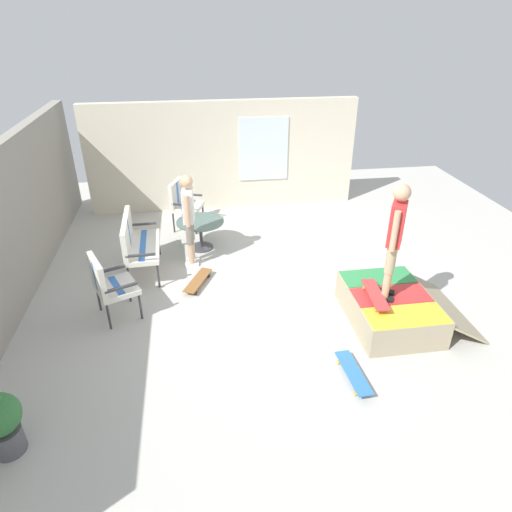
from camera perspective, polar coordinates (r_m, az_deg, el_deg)
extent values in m
cube|color=beige|center=(7.41, 2.44, -4.82)|extent=(12.00, 12.00, 0.10)
cube|color=beige|center=(10.28, -4.21, 12.66)|extent=(0.20, 6.00, 2.41)
cube|color=silver|center=(10.23, 0.98, 13.51)|extent=(0.03, 1.10, 1.40)
cube|color=tan|center=(6.87, 16.62, -6.40)|extent=(1.53, 1.14, 0.45)
cube|color=yellow|center=(6.37, 18.69, -7.26)|extent=(0.49, 1.10, 0.01)
cube|color=red|center=(6.74, 16.90, -4.79)|extent=(0.49, 1.10, 0.01)
cube|color=#338C4C|center=(7.13, 15.30, -2.58)|extent=(0.49, 1.10, 0.01)
cylinder|color=#B2B2B7|center=(6.56, 12.52, -5.49)|extent=(1.47, 0.05, 0.05)
cube|color=tan|center=(7.26, 22.77, -5.75)|extent=(1.49, 0.65, 0.38)
cylinder|color=#38383D|center=(7.53, -12.39, -2.49)|extent=(0.04, 0.04, 0.44)
cylinder|color=#38383D|center=(8.56, -12.34, 1.52)|extent=(0.04, 0.04, 0.44)
cylinder|color=#38383D|center=(7.57, -15.93, -2.79)|extent=(0.04, 0.04, 0.44)
cylinder|color=#38383D|center=(8.60, -15.46, 1.24)|extent=(0.04, 0.04, 0.44)
cube|color=silver|center=(7.94, -14.25, 1.13)|extent=(1.27, 0.60, 0.08)
cube|color=#3872C6|center=(7.92, -14.28, 1.40)|extent=(1.21, 0.14, 0.00)
cube|color=silver|center=(7.83, -16.21, 2.86)|extent=(1.25, 0.13, 0.50)
cube|color=#3872C6|center=(7.83, -16.21, 2.86)|extent=(0.10, 0.09, 0.46)
cube|color=#38383D|center=(7.33, -14.56, 0.08)|extent=(0.06, 0.47, 0.04)
cube|color=#38383D|center=(8.41, -14.23, 3.98)|extent=(0.06, 0.47, 0.04)
cylinder|color=#38383D|center=(9.24, -7.76, 4.04)|extent=(0.04, 0.04, 0.44)
cylinder|color=#38383D|center=(9.70, -6.79, 5.36)|extent=(0.04, 0.04, 0.44)
cylinder|color=#38383D|center=(9.39, -10.49, 4.23)|extent=(0.04, 0.04, 0.44)
cylinder|color=#38383D|center=(9.85, -9.42, 5.53)|extent=(0.04, 0.04, 0.44)
cube|color=silver|center=(9.44, -8.73, 6.25)|extent=(0.77, 0.72, 0.08)
cube|color=#3872C6|center=(9.42, -8.75, 6.48)|extent=(0.58, 0.29, 0.00)
cube|color=silver|center=(9.41, -10.22, 7.96)|extent=(0.61, 0.28, 0.50)
cube|color=#3872C6|center=(9.41, -10.22, 7.96)|extent=(0.12, 0.11, 0.46)
cube|color=#38383D|center=(9.13, -9.38, 6.48)|extent=(0.19, 0.46, 0.04)
cube|color=#38383D|center=(9.63, -8.25, 7.78)|extent=(0.19, 0.46, 0.04)
cylinder|color=#38383D|center=(6.85, -14.57, -6.25)|extent=(0.04, 0.04, 0.44)
cylinder|color=#38383D|center=(7.29, -15.95, -4.13)|extent=(0.04, 0.04, 0.44)
cylinder|color=#38383D|center=(6.77, -18.33, -7.35)|extent=(0.04, 0.04, 0.44)
cylinder|color=#38383D|center=(7.21, -19.49, -5.13)|extent=(0.04, 0.04, 0.44)
cube|color=silver|center=(6.88, -17.40, -3.90)|extent=(0.79, 0.75, 0.08)
cube|color=#3872C6|center=(6.86, -17.45, -3.60)|extent=(0.57, 0.32, 0.00)
cube|color=silver|center=(6.70, -19.67, -2.34)|extent=(0.60, 0.32, 0.50)
cube|color=#3872C6|center=(6.70, -19.67, -2.34)|extent=(0.13, 0.12, 0.46)
cube|color=#38383D|center=(6.56, -16.88, -3.90)|extent=(0.22, 0.45, 0.04)
cube|color=#38383D|center=(7.05, -18.26, -1.70)|extent=(0.22, 0.45, 0.04)
cylinder|color=#38383D|center=(8.63, -7.05, 2.66)|extent=(0.06, 0.06, 0.55)
cylinder|color=#38383D|center=(8.75, -6.95, 1.13)|extent=(0.44, 0.44, 0.03)
cylinder|color=#4C6660|center=(8.51, -7.17, 4.38)|extent=(0.90, 0.90, 0.02)
cube|color=silver|center=(8.17, -8.18, -1.03)|extent=(0.13, 0.25, 0.05)
cylinder|color=tan|center=(8.06, -8.28, 0.34)|extent=(0.10, 0.10, 0.39)
cylinder|color=slate|center=(7.88, -8.48, 2.86)|extent=(0.13, 0.13, 0.39)
cube|color=silver|center=(8.31, -8.09, -0.45)|extent=(0.13, 0.25, 0.05)
cylinder|color=tan|center=(8.21, -8.20, 0.90)|extent=(0.10, 0.10, 0.39)
cylinder|color=slate|center=(8.03, -8.39, 3.39)|extent=(0.13, 0.13, 0.39)
cube|color=silver|center=(7.76, -8.69, 6.39)|extent=(0.34, 0.21, 0.58)
sphere|color=tan|center=(7.61, -8.93, 9.40)|extent=(0.22, 0.22, 0.22)
cylinder|color=tan|center=(7.58, -8.80, 5.67)|extent=(0.08, 0.08, 0.55)
cylinder|color=tan|center=(7.95, -8.57, 6.80)|extent=(0.08, 0.08, 0.55)
cube|color=black|center=(6.59, 16.08, -5.19)|extent=(0.22, 0.26, 0.05)
cylinder|color=tan|center=(6.47, 16.35, -3.54)|extent=(0.10, 0.10, 0.40)
cylinder|color=tan|center=(6.27, 16.84, -0.46)|extent=(0.13, 0.13, 0.40)
cube|color=black|center=(6.73, 16.28, -4.43)|extent=(0.22, 0.26, 0.05)
cylinder|color=tan|center=(6.62, 16.54, -2.81)|extent=(0.10, 0.10, 0.40)
cylinder|color=tan|center=(6.42, 17.03, 0.23)|extent=(0.13, 0.13, 0.40)
cube|color=red|center=(6.14, 17.58, 3.93)|extent=(0.37, 0.32, 0.59)
sphere|color=tan|center=(5.98, 18.20, 7.73)|extent=(0.23, 0.23, 0.23)
cylinder|color=tan|center=(5.96, 17.35, 3.01)|extent=(0.08, 0.08, 0.56)
cylinder|color=tan|center=(6.33, 17.75, 4.46)|extent=(0.08, 0.08, 0.56)
cube|color=brown|center=(7.55, -7.43, -3.07)|extent=(0.81, 0.52, 0.02)
cylinder|color=#333333|center=(7.77, -6.04, -2.53)|extent=(0.06, 0.05, 0.06)
cylinder|color=#333333|center=(7.83, -7.13, -2.35)|extent=(0.06, 0.05, 0.06)
cylinder|color=#333333|center=(7.34, -7.69, -4.70)|extent=(0.06, 0.05, 0.06)
cylinder|color=#333333|center=(7.40, -8.83, -4.49)|extent=(0.06, 0.05, 0.06)
cube|color=#3372B2|center=(5.88, 12.36, -14.32)|extent=(0.81, 0.25, 0.02)
cylinder|color=gold|center=(6.13, 11.97, -12.92)|extent=(0.06, 0.03, 0.06)
cylinder|color=gold|center=(6.08, 10.55, -13.19)|extent=(0.06, 0.03, 0.06)
cylinder|color=gold|center=(5.77, 14.16, -16.46)|extent=(0.06, 0.03, 0.06)
cylinder|color=gold|center=(5.72, 12.64, -16.79)|extent=(0.06, 0.03, 0.06)
cube|color=#B23838|center=(6.51, 15.05, -4.75)|extent=(0.81, 0.27, 0.01)
cylinder|color=gold|center=(6.79, 14.96, -3.88)|extent=(0.06, 0.03, 0.06)
cylinder|color=gold|center=(6.75, 13.66, -3.94)|extent=(0.06, 0.03, 0.06)
cylinder|color=gold|center=(6.36, 16.39, -6.58)|extent=(0.06, 0.03, 0.06)
cylinder|color=gold|center=(6.31, 15.01, -6.68)|extent=(0.06, 0.03, 0.06)
cylinder|color=#515156|center=(5.62, -29.17, -19.90)|extent=(0.32, 0.32, 0.30)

